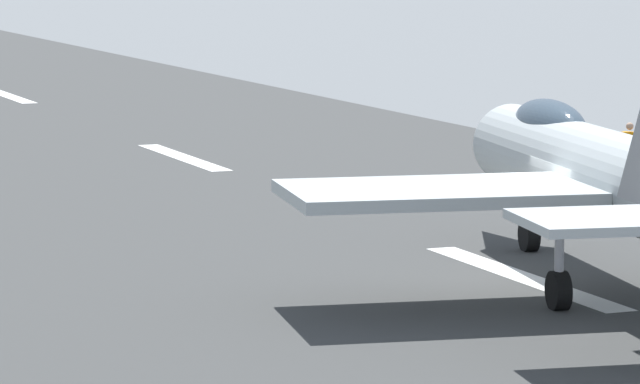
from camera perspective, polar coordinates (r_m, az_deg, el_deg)
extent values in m
plane|color=slate|center=(38.43, 6.75, -2.81)|extent=(400.00, 400.00, 0.00)
cube|color=#3D3E3D|center=(38.43, 6.75, -2.80)|extent=(240.00, 26.00, 0.02)
cube|color=white|center=(39.15, 6.17, -2.58)|extent=(8.00, 0.70, 0.00)
cube|color=white|center=(60.62, -4.19, 1.06)|extent=(8.00, 0.70, 0.00)
cube|color=white|center=(85.47, -9.40, 2.89)|extent=(8.00, 0.70, 0.00)
cylinder|color=#B0B8B8|center=(37.66, 8.70, 0.49)|extent=(12.57, 3.87, 1.82)
cone|color=#B0B8B8|center=(44.86, 5.25, 1.68)|extent=(3.09, 2.00, 1.55)
ellipsoid|color=#3F5160|center=(40.87, 6.99, 2.04)|extent=(3.73, 1.69, 1.10)
cube|color=#B0B8B8|center=(35.56, 3.56, -0.01)|extent=(4.31, 6.23, 0.24)
cube|color=#B0B8B8|center=(30.89, 8.71, -0.87)|extent=(2.83, 3.16, 0.16)
cylinder|color=silver|center=(42.35, 6.38, -0.88)|extent=(0.18, 0.18, 1.40)
cylinder|color=black|center=(42.40, 6.37, -1.31)|extent=(0.80, 0.42, 0.76)
cylinder|color=silver|center=(35.69, 7.27, -2.49)|extent=(0.18, 0.18, 1.40)
cylinder|color=black|center=(35.74, 7.26, -2.99)|extent=(0.80, 0.42, 0.76)
cube|color=#1E2338|center=(55.16, 9.36, 0.79)|extent=(0.24, 0.36, 0.92)
cube|color=orange|center=(55.08, 9.38, 1.49)|extent=(0.52, 0.49, 0.62)
sphere|color=tan|center=(55.04, 9.39, 1.98)|extent=(0.22, 0.22, 0.22)
cylinder|color=orange|center=(54.98, 9.67, 1.43)|extent=(0.10, 0.10, 0.59)
cylinder|color=orange|center=(55.20, 9.09, 1.47)|extent=(0.10, 0.10, 0.59)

